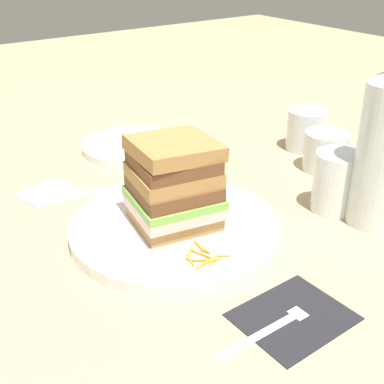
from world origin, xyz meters
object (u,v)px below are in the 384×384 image
at_px(knife, 106,189).
at_px(empty_tumbler_2, 306,130).
at_px(water_bottle, 384,147).
at_px(empty_tumbler_1, 326,151).
at_px(juice_glass, 335,184).
at_px(napkin_pink, 48,192).
at_px(sandwich, 174,185).
at_px(napkin_dark, 293,316).
at_px(main_plate, 175,228).
at_px(fork, 279,322).
at_px(side_plate, 132,146).

height_order(knife, empty_tumbler_2, empty_tumbler_2).
bearing_deg(water_bottle, empty_tumbler_1, 152.51).
relative_size(juice_glass, water_bottle, 0.35).
relative_size(water_bottle, napkin_pink, 3.17).
bearing_deg(sandwich, empty_tumbler_1, 94.33).
distance_m(empty_tumbler_1, napkin_pink, 0.49).
bearing_deg(napkin_dark, empty_tumbler_1, 126.78).
distance_m(main_plate, water_bottle, 0.31).
xyz_separation_m(napkin_dark, fork, (0.00, -0.02, 0.00)).
bearing_deg(fork, empty_tumbler_1, 125.03).
xyz_separation_m(water_bottle, empty_tumbler_2, (-0.25, 0.13, -0.08)).
bearing_deg(empty_tumbler_1, napkin_pink, -114.48).
xyz_separation_m(empty_tumbler_2, napkin_pink, (-0.11, -0.49, -0.04)).
bearing_deg(juice_glass, main_plate, -109.27).
bearing_deg(empty_tumbler_2, sandwich, -73.62).
height_order(empty_tumbler_2, napkin_pink, empty_tumbler_2).
height_order(sandwich, knife, sandwich).
distance_m(knife, napkin_pink, 0.09).
bearing_deg(empty_tumbler_2, juice_glass, -36.87).
distance_m(juice_glass, empty_tumbler_1, 0.15).
relative_size(empty_tumbler_2, side_plate, 0.41).
height_order(napkin_dark, juice_glass, juice_glass).
bearing_deg(sandwich, knife, -174.54).
bearing_deg(knife, napkin_pink, -118.97).
bearing_deg(side_plate, empty_tumbler_1, 39.94).
distance_m(sandwich, empty_tumbler_1, 0.35).
height_order(sandwich, napkin_dark, sandwich).
bearing_deg(fork, water_bottle, 107.09).
xyz_separation_m(knife, empty_tumbler_1, (0.16, 0.36, 0.03)).
bearing_deg(sandwich, napkin_pink, -156.29).
relative_size(main_plate, juice_glass, 3.16).
distance_m(sandwich, side_plate, 0.33).
xyz_separation_m(empty_tumbler_1, empty_tumbler_2, (-0.09, 0.04, 0.00)).
xyz_separation_m(sandwich, side_plate, (-0.31, 0.11, -0.07)).
relative_size(knife, empty_tumbler_2, 2.52).
xyz_separation_m(water_bottle, napkin_pink, (-0.37, -0.36, -0.12)).
xyz_separation_m(knife, juice_glass, (0.26, 0.26, 0.04)).
height_order(napkin_dark, side_plate, side_plate).
height_order(main_plate, fork, main_plate).
distance_m(water_bottle, side_plate, 0.49).
bearing_deg(napkin_pink, side_plate, 111.32).
height_order(fork, empty_tumbler_1, empty_tumbler_1).
height_order(main_plate, empty_tumbler_2, empty_tumbler_2).
height_order(empty_tumbler_1, napkin_pink, empty_tumbler_1).
relative_size(fork, empty_tumbler_1, 2.13).
bearing_deg(fork, juice_glass, 119.22).
bearing_deg(empty_tumbler_2, main_plate, -73.68).
bearing_deg(sandwich, water_bottle, 61.01).
relative_size(sandwich, fork, 0.80).
bearing_deg(side_plate, juice_glass, 18.63).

